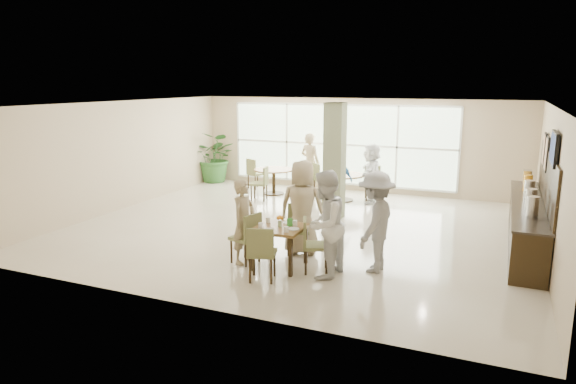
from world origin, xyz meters
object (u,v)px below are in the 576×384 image
at_px(round_table_left, 274,174).
at_px(buffet_counter, 528,221).
at_px(teen_far, 302,207).
at_px(adult_a, 336,179).
at_px(teen_right, 325,224).
at_px(teen_standing, 376,222).
at_px(main_table, 280,233).
at_px(round_table_right, 343,180).
at_px(potted_plant, 216,157).
at_px(teen_left, 244,222).
at_px(adult_b, 371,173).
at_px(adult_standing, 310,163).

relative_size(round_table_left, buffet_counter, 0.25).
distance_m(teen_far, adult_a, 3.80).
xyz_separation_m(teen_right, teen_standing, (0.73, 0.60, -0.03)).
relative_size(main_table, teen_standing, 0.48).
bearing_deg(round_table_right, potted_plant, 168.14).
height_order(round_table_right, teen_right, teen_right).
height_order(teen_left, teen_standing, teen_standing).
distance_m(potted_plant, adult_b, 5.56).
distance_m(round_table_left, buffet_counter, 7.26).
bearing_deg(teen_right, adult_standing, -151.42).
height_order(teen_far, teen_standing, teen_far).
bearing_deg(adult_a, buffet_counter, -17.63).
xyz_separation_m(main_table, teen_left, (-0.70, -0.03, 0.14)).
height_order(potted_plant, teen_standing, teen_standing).
bearing_deg(adult_a, teen_left, -91.01).
bearing_deg(main_table, round_table_right, 95.43).
xyz_separation_m(round_table_right, adult_standing, (-1.27, 0.74, 0.30)).
relative_size(main_table, round_table_left, 0.73).
height_order(buffet_counter, adult_a, buffet_counter).
relative_size(round_table_left, adult_standing, 0.65).
distance_m(teen_left, adult_standing, 6.41).
bearing_deg(teen_standing, adult_b, -160.21).
xyz_separation_m(teen_standing, adult_standing, (-3.40, 5.80, 0.00)).
xyz_separation_m(round_table_right, adult_a, (0.08, -0.92, 0.18)).
bearing_deg(teen_far, adult_standing, -77.43).
xyz_separation_m(teen_left, teen_standing, (2.31, 0.52, 0.11)).
bearing_deg(round_table_left, adult_standing, 39.47).
distance_m(round_table_right, buffet_counter, 5.31).
bearing_deg(adult_a, teen_right, -72.21).
bearing_deg(main_table, teen_right, -7.68).
height_order(round_table_right, teen_left, teen_left).
xyz_separation_m(buffet_counter, teen_right, (-3.24, -3.09, 0.37)).
bearing_deg(buffet_counter, teen_far, -152.25).
xyz_separation_m(teen_standing, adult_a, (-2.05, 4.14, -0.12)).
relative_size(round_table_left, teen_left, 0.75).
distance_m(main_table, adult_standing, 6.54).
bearing_deg(teen_far, round_table_left, -66.21).
xyz_separation_m(main_table, potted_plant, (-5.22, 6.53, 0.19)).
xyz_separation_m(potted_plant, teen_left, (4.51, -6.56, -0.06)).
distance_m(adult_a, adult_standing, 2.15).
xyz_separation_m(round_table_right, buffet_counter, (4.64, -2.57, -0.04)).
bearing_deg(teen_right, teen_left, -87.12).
bearing_deg(adult_standing, buffet_counter, 166.42).
height_order(adult_b, adult_standing, adult_standing).
bearing_deg(adult_b, teen_left, -23.49).
bearing_deg(teen_right, adult_a, -158.50).
relative_size(round_table_right, buffet_counter, 0.25).
relative_size(round_table_left, adult_a, 0.76).
height_order(main_table, teen_standing, teen_standing).
bearing_deg(teen_right, potted_plant, -131.56).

